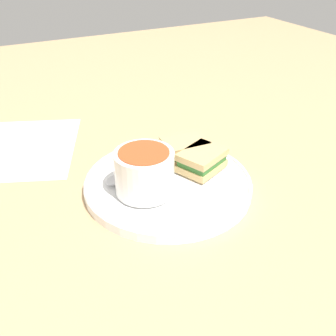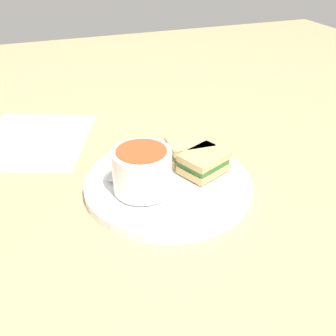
{
  "view_description": "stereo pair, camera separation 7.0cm",
  "coord_description": "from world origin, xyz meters",
  "px_view_note": "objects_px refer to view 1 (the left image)",
  "views": [
    {
      "loc": [
        -0.27,
        -0.53,
        0.42
      ],
      "look_at": [
        0.0,
        0.0,
        0.04
      ],
      "focal_mm": 42.0,
      "sensor_mm": 36.0,
      "label": 1
    },
    {
      "loc": [
        -0.21,
        -0.56,
        0.42
      ],
      "look_at": [
        0.0,
        0.0,
        0.04
      ],
      "focal_mm": 42.0,
      "sensor_mm": 36.0,
      "label": 2
    }
  ],
  "objects_px": {
    "soup_bowl": "(144,172)",
    "sandwich_half_far": "(185,148)",
    "spoon": "(115,177)",
    "sandwich_half_near": "(201,160)"
  },
  "relations": [
    {
      "from": "spoon",
      "to": "sandwich_half_far",
      "type": "bearing_deg",
      "value": 137.44
    },
    {
      "from": "soup_bowl",
      "to": "sandwich_half_far",
      "type": "bearing_deg",
      "value": 30.93
    },
    {
      "from": "spoon",
      "to": "sandwich_half_near",
      "type": "xyz_separation_m",
      "value": [
        0.16,
        -0.04,
        0.02
      ]
    },
    {
      "from": "soup_bowl",
      "to": "spoon",
      "type": "distance_m",
      "value": 0.07
    },
    {
      "from": "soup_bowl",
      "to": "sandwich_half_near",
      "type": "distance_m",
      "value": 0.13
    },
    {
      "from": "spoon",
      "to": "sandwich_half_near",
      "type": "distance_m",
      "value": 0.16
    },
    {
      "from": "soup_bowl",
      "to": "sandwich_half_far",
      "type": "relative_size",
      "value": 1.17
    },
    {
      "from": "sandwich_half_near",
      "to": "spoon",
      "type": "bearing_deg",
      "value": 166.66
    },
    {
      "from": "spoon",
      "to": "sandwich_half_near",
      "type": "bearing_deg",
      "value": 118.86
    },
    {
      "from": "soup_bowl",
      "to": "spoon",
      "type": "bearing_deg",
      "value": 121.01
    }
  ]
}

